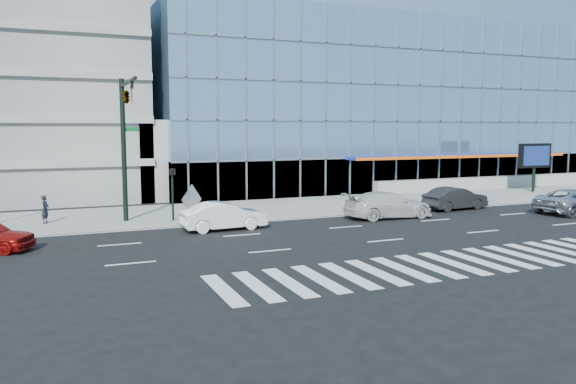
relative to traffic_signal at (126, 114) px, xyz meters
name	(u,v)px	position (x,y,z in m)	size (l,w,h in m)	color
ground	(346,227)	(11.00, -4.57, -6.16)	(160.00, 160.00, 0.00)	black
sidewalk	(289,207)	(11.00, 3.43, -6.09)	(120.00, 8.00, 0.15)	gray
theatre_building	(345,108)	(25.00, 21.43, 1.34)	(42.00, 26.00, 15.00)	#7299BE
ramp_block	(171,158)	(5.00, 13.43, -3.16)	(6.00, 8.00, 6.00)	gray
retaining_wall	(518,181)	(35.00, 7.03, -5.51)	(30.00, 0.80, 1.00)	gray
traffic_signal	(126,114)	(0.00, 0.00, 0.00)	(1.14, 5.74, 8.00)	black
ped_signal_post	(173,186)	(2.50, 0.37, -4.02)	(0.30, 0.33, 3.00)	black
marquee_sign	(535,157)	(33.00, 3.42, -3.10)	(3.20, 0.43, 4.00)	black
silver_suv	(575,201)	(26.88, -5.81, -5.39)	(2.57, 5.58, 1.55)	silver
white_suv	(388,205)	(14.88, -2.77, -5.37)	(2.23, 5.47, 1.59)	silver
white_sedan	(223,216)	(4.56, -2.77, -5.42)	(1.59, 4.55, 1.50)	white
dark_sedan	(455,198)	(20.88, -1.57, -5.41)	(1.59, 4.56, 1.50)	black
pedestrian	(45,209)	(-4.23, 2.21, -5.23)	(0.57, 0.37, 1.56)	black
tilted_panel	(192,199)	(4.02, 2.30, -5.10)	(1.30, 0.06, 1.30)	#989898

